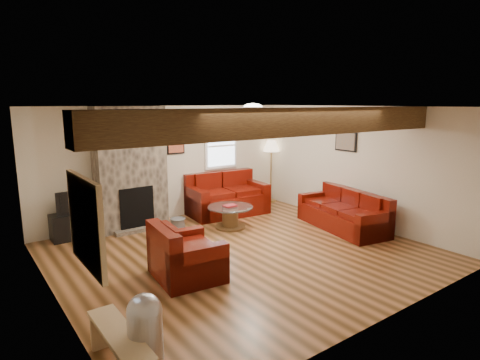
# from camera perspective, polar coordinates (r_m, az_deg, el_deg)

# --- Properties ---
(room) EXTENTS (8.00, 8.00, 8.00)m
(room) POSITION_cam_1_polar(r_m,az_deg,el_deg) (6.73, 0.45, -0.34)
(room) COLOR #533415
(room) RESTS_ON ground
(floor) EXTENTS (6.00, 6.00, 0.00)m
(floor) POSITION_cam_1_polar(r_m,az_deg,el_deg) (7.08, 0.43, -10.31)
(floor) COLOR #533415
(floor) RESTS_ON ground
(oak_beam) EXTENTS (6.00, 0.36, 0.38)m
(oak_beam) POSITION_cam_1_polar(r_m,az_deg,el_deg) (5.65, 8.12, 8.22)
(oak_beam) COLOR black
(oak_beam) RESTS_ON room
(chimney_breast) EXTENTS (1.40, 0.67, 2.50)m
(chimney_breast) POSITION_cam_1_polar(r_m,az_deg,el_deg) (8.43, -15.30, 1.37)
(chimney_breast) COLOR #3B342D
(chimney_breast) RESTS_ON floor
(back_window) EXTENTS (0.90, 0.08, 1.10)m
(back_window) POSITION_cam_1_polar(r_m,az_deg,el_deg) (9.65, -2.72, 4.90)
(back_window) COLOR white
(back_window) RESTS_ON room
(hatch_window) EXTENTS (0.08, 1.00, 0.90)m
(hatch_window) POSITION_cam_1_polar(r_m,az_deg,el_deg) (4.08, -20.98, -5.73)
(hatch_window) COLOR tan
(hatch_window) RESTS_ON room
(ceiling_dome) EXTENTS (0.40, 0.40, 0.18)m
(ceiling_dome) POSITION_cam_1_polar(r_m,az_deg,el_deg) (7.86, 1.84, 10.02)
(ceiling_dome) COLOR white
(ceiling_dome) RESTS_ON room
(artwork_back) EXTENTS (0.42, 0.06, 0.52)m
(artwork_back) POSITION_cam_1_polar(r_m,az_deg,el_deg) (9.03, -9.12, 5.31)
(artwork_back) COLOR black
(artwork_back) RESTS_ON room
(artwork_right) EXTENTS (0.06, 0.55, 0.42)m
(artwork_right) POSITION_cam_1_polar(r_m,az_deg,el_deg) (8.92, 14.78, 5.34)
(artwork_right) COLOR black
(artwork_right) RESTS_ON room
(sofa_three) EXTENTS (1.22, 2.16, 0.78)m
(sofa_three) POSITION_cam_1_polar(r_m,az_deg,el_deg) (8.54, 14.36, -4.15)
(sofa_three) COLOR #410904
(sofa_three) RESTS_ON floor
(loveseat) EXTENTS (1.88, 1.20, 0.95)m
(loveseat) POSITION_cam_1_polar(r_m,az_deg,el_deg) (9.34, -1.88, -1.98)
(loveseat) COLOR #410904
(loveseat) RESTS_ON floor
(armchair_red) EXTENTS (1.00, 1.11, 0.83)m
(armchair_red) POSITION_cam_1_polar(r_m,az_deg,el_deg) (6.07, -7.60, -9.94)
(armchair_red) COLOR #410904
(armchair_red) RESTS_ON floor
(coffee_table) EXTENTS (0.94, 0.94, 0.49)m
(coffee_table) POSITION_cam_1_polar(r_m,az_deg,el_deg) (8.35, -1.40, -5.30)
(coffee_table) COLOR #4D3218
(coffee_table) RESTS_ON floor
(tv_cabinet) EXTENTS (1.00, 0.40, 0.50)m
(tv_cabinet) POSITION_cam_1_polar(r_m,az_deg,el_deg) (8.37, -21.98, -5.94)
(tv_cabinet) COLOR black
(tv_cabinet) RESTS_ON floor
(television) EXTENTS (0.77, 0.10, 0.45)m
(television) POSITION_cam_1_polar(r_m,az_deg,el_deg) (8.26, -22.21, -2.80)
(television) COLOR black
(television) RESTS_ON tv_cabinet
(floor_lamp) EXTENTS (0.41, 0.41, 1.62)m
(floor_lamp) POSITION_cam_1_polar(r_m,az_deg,el_deg) (10.41, 4.47, 4.39)
(floor_lamp) COLOR tan
(floor_lamp) RESTS_ON floor
(pine_bench) EXTENTS (0.27, 1.16, 0.44)m
(pine_bench) POSITION_cam_1_polar(r_m,az_deg,el_deg) (4.31, -16.61, -22.58)
(pine_bench) COLOR tan
(pine_bench) RESTS_ON floor
(pedal_bin) EXTENTS (0.35, 0.35, 0.83)m
(pedal_bin) POSITION_cam_1_polar(r_m,az_deg,el_deg) (4.15, -13.29, -20.66)
(pedal_bin) COLOR #A9A8AE
(pedal_bin) RESTS_ON floor
(coal_bucket) EXTENTS (0.33, 0.33, 0.31)m
(coal_bucket) POSITION_cam_1_polar(r_m,az_deg,el_deg) (8.16, -8.83, -6.38)
(coal_bucket) COLOR slate
(coal_bucket) RESTS_ON floor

